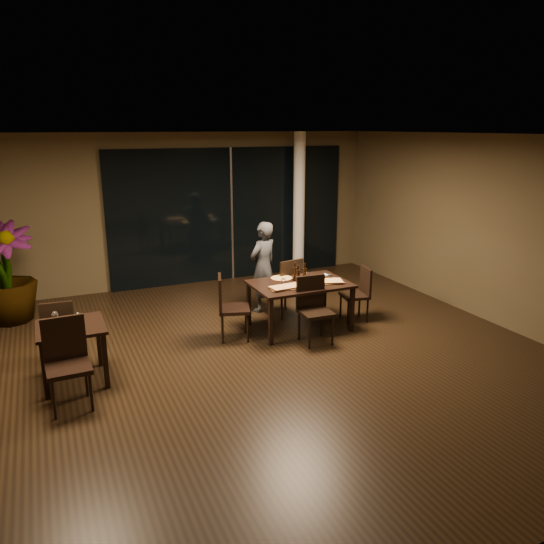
% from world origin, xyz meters
% --- Properties ---
extents(ground, '(8.00, 8.00, 0.00)m').
position_xyz_m(ground, '(0.00, 0.00, 0.00)').
color(ground, black).
rests_on(ground, ground).
extents(wall_back, '(8.00, 0.10, 3.00)m').
position_xyz_m(wall_back, '(0.00, 4.05, 1.50)').
color(wall_back, '#463B25').
rests_on(wall_back, ground).
extents(wall_front, '(8.00, 0.10, 3.00)m').
position_xyz_m(wall_front, '(0.00, -4.05, 1.50)').
color(wall_front, '#463B25').
rests_on(wall_front, ground).
extents(wall_right, '(0.10, 8.00, 3.00)m').
position_xyz_m(wall_right, '(4.05, 0.00, 1.50)').
color(wall_right, '#463B25').
rests_on(wall_right, ground).
extents(ceiling, '(8.00, 8.00, 0.04)m').
position_xyz_m(ceiling, '(0.00, 0.00, 3.02)').
color(ceiling, silver).
rests_on(ceiling, wall_back).
extents(window_panel, '(5.00, 0.06, 2.70)m').
position_xyz_m(window_panel, '(1.00, 3.96, 1.35)').
color(window_panel, black).
rests_on(window_panel, ground).
extents(column, '(0.24, 0.24, 3.00)m').
position_xyz_m(column, '(2.40, 3.65, 1.50)').
color(column, white).
rests_on(column, ground).
extents(main_table, '(1.50, 1.00, 0.75)m').
position_xyz_m(main_table, '(1.00, 0.80, 0.68)').
color(main_table, black).
rests_on(main_table, ground).
extents(side_table, '(0.80, 0.80, 0.75)m').
position_xyz_m(side_table, '(-2.40, 0.30, 0.62)').
color(side_table, black).
rests_on(side_table, ground).
extents(chair_main_far, '(0.56, 0.56, 1.00)m').
position_xyz_m(chair_main_far, '(1.05, 1.38, 0.56)').
color(chair_main_far, black).
rests_on(chair_main_far, ground).
extents(chair_main_near, '(0.48, 0.48, 0.98)m').
position_xyz_m(chair_main_near, '(0.96, 0.27, 0.55)').
color(chair_main_near, black).
rests_on(chair_main_near, ground).
extents(chair_main_left, '(0.57, 0.57, 0.98)m').
position_xyz_m(chair_main_left, '(-0.17, 0.85, 0.55)').
color(chair_main_left, black).
rests_on(chair_main_left, ground).
extents(chair_main_right, '(0.48, 0.48, 0.89)m').
position_xyz_m(chair_main_right, '(2.07, 0.75, 0.50)').
color(chair_main_right, black).
rests_on(chair_main_right, ground).
extents(chair_side_far, '(0.44, 0.44, 0.89)m').
position_xyz_m(chair_side_far, '(-2.53, 0.97, 0.50)').
color(chair_side_far, black).
rests_on(chair_side_far, ground).
extents(chair_side_near, '(0.50, 0.50, 1.03)m').
position_xyz_m(chair_side_near, '(-2.49, -0.27, 0.58)').
color(chair_side_near, black).
rests_on(chair_side_near, ground).
extents(diner, '(0.63, 0.54, 1.56)m').
position_xyz_m(diner, '(0.80, 1.81, 0.78)').
color(diner, '#2B2D30').
rests_on(diner, ground).
extents(potted_plant, '(0.92, 0.92, 1.64)m').
position_xyz_m(potted_plant, '(-3.20, 2.99, 0.82)').
color(potted_plant, '#204918').
rests_on(potted_plant, ground).
extents(pizza_board_left, '(0.55, 0.32, 0.01)m').
position_xyz_m(pizza_board_left, '(0.69, 0.62, 0.76)').
color(pizza_board_left, '#452E16').
rests_on(pizza_board_left, main_table).
extents(pizza_board_right, '(0.62, 0.36, 0.01)m').
position_xyz_m(pizza_board_right, '(1.35, 0.65, 0.76)').
color(pizza_board_right, '#4A3217').
rests_on(pizza_board_right, main_table).
extents(oblong_pizza_left, '(0.50, 0.26, 0.02)m').
position_xyz_m(oblong_pizza_left, '(0.69, 0.62, 0.77)').
color(oblong_pizza_left, maroon).
rests_on(oblong_pizza_left, pizza_board_left).
extents(oblong_pizza_right, '(0.57, 0.39, 0.02)m').
position_xyz_m(oblong_pizza_right, '(1.35, 0.65, 0.77)').
color(oblong_pizza_right, maroon).
rests_on(oblong_pizza_right, pizza_board_right).
extents(round_pizza, '(0.33, 0.33, 0.01)m').
position_xyz_m(round_pizza, '(0.83, 1.11, 0.76)').
color(round_pizza, '#B51E14').
rests_on(round_pizza, main_table).
extents(bottle_a, '(0.06, 0.06, 0.28)m').
position_xyz_m(bottle_a, '(0.97, 0.82, 0.89)').
color(bottle_a, black).
rests_on(bottle_a, main_table).
extents(bottle_b, '(0.07, 0.07, 0.31)m').
position_xyz_m(bottle_b, '(1.08, 0.80, 0.90)').
color(bottle_b, black).
rests_on(bottle_b, main_table).
extents(bottle_c, '(0.06, 0.06, 0.29)m').
position_xyz_m(bottle_c, '(0.98, 0.94, 0.90)').
color(bottle_c, black).
rests_on(bottle_c, main_table).
extents(tumbler_left, '(0.07, 0.07, 0.08)m').
position_xyz_m(tumbler_left, '(0.74, 0.85, 0.79)').
color(tumbler_left, white).
rests_on(tumbler_left, main_table).
extents(tumbler_right, '(0.07, 0.07, 0.08)m').
position_xyz_m(tumbler_right, '(1.19, 0.88, 0.79)').
color(tumbler_right, white).
rests_on(tumbler_right, main_table).
extents(napkin_near, '(0.20, 0.14, 0.01)m').
position_xyz_m(napkin_near, '(1.57, 0.74, 0.76)').
color(napkin_near, white).
rests_on(napkin_near, main_table).
extents(napkin_far, '(0.20, 0.14, 0.01)m').
position_xyz_m(napkin_far, '(1.56, 1.02, 0.76)').
color(napkin_far, white).
rests_on(napkin_far, main_table).
extents(wine_glass_a, '(0.08, 0.08, 0.18)m').
position_xyz_m(wine_glass_a, '(-2.56, 0.34, 0.84)').
color(wine_glass_a, white).
rests_on(wine_glass_a, side_table).
extents(wine_glass_b, '(0.08, 0.08, 0.17)m').
position_xyz_m(wine_glass_b, '(-2.31, 0.22, 0.84)').
color(wine_glass_b, white).
rests_on(wine_glass_b, side_table).
extents(side_napkin, '(0.20, 0.16, 0.01)m').
position_xyz_m(side_napkin, '(-2.39, 0.11, 0.76)').
color(side_napkin, white).
rests_on(side_napkin, side_table).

